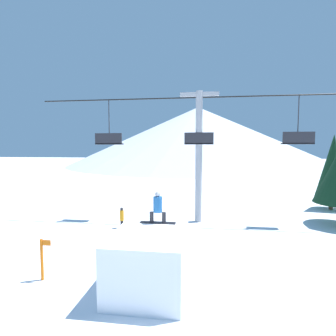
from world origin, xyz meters
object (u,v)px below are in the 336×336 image
at_px(trail_marker, 42,258).
at_px(distant_skier, 122,217).
at_px(snow_ramp, 150,260).
at_px(snowboarder, 158,208).

xyz_separation_m(trail_marker, distant_skier, (0.93, 6.31, -0.14)).
height_order(snow_ramp, snowboarder, snowboarder).
bearing_deg(distant_skier, snowboarder, -59.34).
distance_m(trail_marker, distant_skier, 6.37).
bearing_deg(snow_ramp, snowboarder, 84.83).
bearing_deg(snowboarder, trail_marker, -164.50).
distance_m(snow_ramp, distant_skier, 6.94).
height_order(trail_marker, distant_skier, trail_marker).
height_order(snow_ramp, distant_skier, snow_ramp).
bearing_deg(snow_ramp, distant_skier, 115.49).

